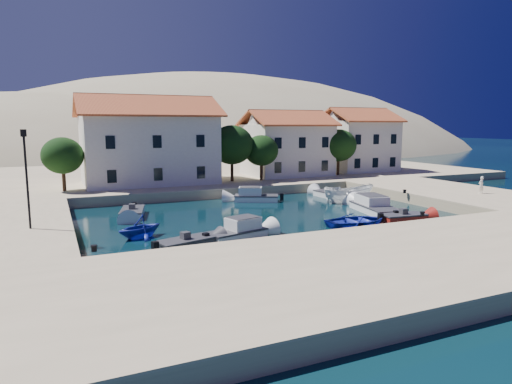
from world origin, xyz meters
TOP-DOWN VIEW (x-y plane):
  - ground at (0.00, 0.00)m, footprint 400.00×400.00m
  - quay_south at (0.00, -6.00)m, footprint 52.00×12.00m
  - quay_east at (20.50, 10.00)m, footprint 11.00×20.00m
  - quay_west at (-19.00, 10.00)m, footprint 8.00×20.00m
  - quay_north at (2.00, 38.00)m, footprint 80.00×36.00m
  - hills at (20.64, 123.62)m, footprint 254.00×176.00m
  - building_left at (-6.00, 28.00)m, footprint 14.70×9.45m
  - building_mid at (12.00, 29.00)m, footprint 10.50×8.40m
  - building_right at (24.00, 30.00)m, footprint 9.45×8.40m
  - trees at (4.51, 25.46)m, footprint 37.30×5.30m
  - lamppost at (-17.50, 8.00)m, footprint 0.35×0.25m
  - bollards at (2.80, 3.87)m, footprint 29.36×9.56m
  - motorboat_grey_sw at (-8.88, 2.88)m, footprint 3.80×2.48m
  - cabin_cruiser_south at (-5.18, 3.75)m, footprint 4.42×2.77m
  - rowboat_south at (4.60, 3.78)m, footprint 5.11×3.73m
  - motorboat_red_se at (8.72, 3.50)m, footprint 3.68×1.94m
  - cabin_cruiser_east at (9.18, 7.41)m, footprint 3.44×6.12m
  - boat_east at (9.98, 12.48)m, footprint 5.33×2.98m
  - motorboat_white_ne at (10.26, 15.92)m, footprint 2.10×4.01m
  - rowboat_west at (-10.90, 6.91)m, footprint 4.05×3.82m
  - motorboat_white_west at (-10.19, 14.35)m, footprint 2.71×4.33m
  - cabin_cruiser_north at (2.23, 16.97)m, footprint 4.65×3.54m
  - pedestrian at (21.21, 6.88)m, footprint 0.62×0.44m

SIDE VIEW (x-z plane):
  - hills at x=20.64m, z-range -72.90..26.10m
  - ground at x=0.00m, z-range 0.00..0.00m
  - rowboat_south at x=4.60m, z-range -0.52..0.52m
  - boat_east at x=9.98m, z-range -0.97..0.97m
  - rowboat_west at x=-10.90m, z-range -0.84..0.84m
  - motorboat_white_west at x=-10.19m, z-range -0.33..0.92m
  - motorboat_white_ne at x=10.26m, z-range -0.33..0.92m
  - motorboat_red_se at x=8.72m, z-range -0.33..0.92m
  - motorboat_grey_sw at x=-8.88m, z-range -0.33..0.92m
  - cabin_cruiser_south at x=-5.18m, z-range -0.32..1.28m
  - cabin_cruiser_east at x=9.18m, z-range -0.32..1.28m
  - cabin_cruiser_north at x=2.23m, z-range -0.32..1.28m
  - quay_south at x=0.00m, z-range 0.00..1.00m
  - quay_east at x=20.50m, z-range 0.00..1.00m
  - quay_west at x=-19.00m, z-range 0.00..1.00m
  - quay_north at x=2.00m, z-range 0.00..1.00m
  - bollards at x=2.80m, z-range 1.00..1.30m
  - pedestrian at x=21.21m, z-range 1.00..2.63m
  - lamppost at x=-17.50m, z-range 1.64..7.87m
  - trees at x=4.51m, z-range 1.61..8.06m
  - building_mid at x=12.00m, z-range 1.07..9.37m
  - building_right at x=24.00m, z-range 1.07..9.87m
  - building_left at x=-6.00m, z-range 1.09..10.79m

